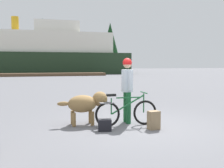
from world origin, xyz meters
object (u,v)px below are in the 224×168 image
Objects in this scene: person_cyclist at (127,84)px; dog at (86,103)px; sailboat_moored at (77,70)px; ferry_boat at (39,54)px; bicycle at (126,112)px; handbag_pannier at (105,125)px; backpack at (154,120)px.

person_cyclist is 1.24m from dog.
sailboat_moored is (4.35, 41.90, -0.58)m from person_cyclist.
ferry_boat is at bearing 91.86° from dog.
handbag_pannier is at bearing -151.35° from bicycle.
bicycle is 3.69× the size of backpack.
backpack is at bearing -32.32° from dog.
backpack is (0.41, -0.87, -0.86)m from person_cyclist.
sailboat_moored reaches higher than dog.
sailboat_moored is (5.47, 41.80, -0.07)m from dog.
sailboat_moored is (5.17, 42.62, 0.36)m from handbag_pannier.
dog is (-0.97, 0.45, 0.21)m from bicycle.
backpack is 1.44× the size of handbag_pannier.
handbag_pannier is at bearing -69.36° from dog.
ferry_boat is (-2.73, 37.95, 2.94)m from backpack.
person_cyclist is at bearing 41.47° from handbag_pannier.
person_cyclist is 1.32× the size of dog.
bicycle is at bearing -24.94° from dog.
dog is 4.23× the size of handbag_pannier.
person_cyclist reaches higher than backpack.
dog is 2.94× the size of backpack.
bicycle reaches higher than handbag_pannier.
handbag_pannier is at bearing -87.71° from ferry_boat.
person_cyclist is 0.22× the size of sailboat_moored.
handbag_pannier is at bearing -138.53° from person_cyclist.
bicycle is 0.79m from handbag_pannier.
person_cyclist is at bearing 115.01° from backpack.
ferry_boat reaches higher than dog.
dog is 0.05× the size of ferry_boat.
person_cyclist reaches higher than dog.
ferry_boat reaches higher than backpack.
dog is 0.17× the size of sailboat_moored.
ferry_boat reaches higher than sailboat_moored.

